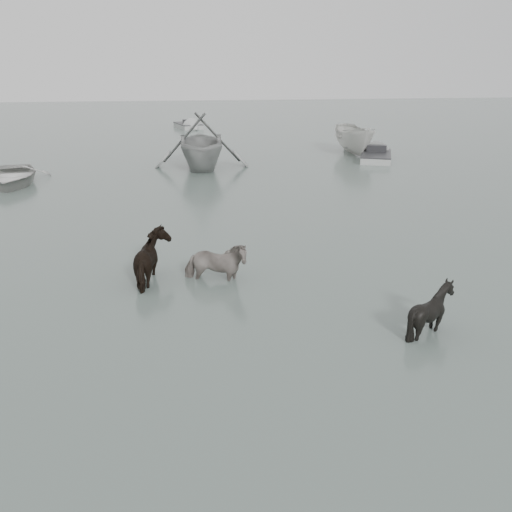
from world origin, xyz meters
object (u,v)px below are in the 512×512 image
Objects in this scene: pony_dark at (155,250)px; rowboat_lead at (9,173)px; pony_pinto at (215,254)px; pony_black at (432,302)px.

pony_dark is 14.76m from rowboat_lead.
pony_dark reaches higher than rowboat_lead.
pony_black is at bearing -114.44° from pony_pinto.
rowboat_lead is at bearing 9.20° from pony_dark.
pony_pinto is at bearing -65.50° from rowboat_lead.
pony_pinto reaches higher than pony_black.
pony_pinto is at bearing -119.72° from pony_dark.
pony_dark is at bearing 65.93° from pony_black.
pony_dark reaches higher than pony_black.
pony_black is at bearing -142.34° from pony_dark.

